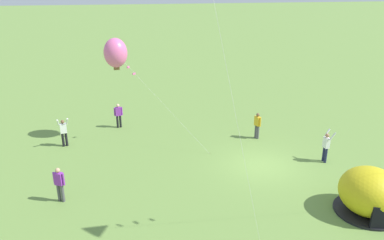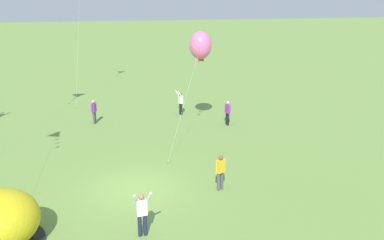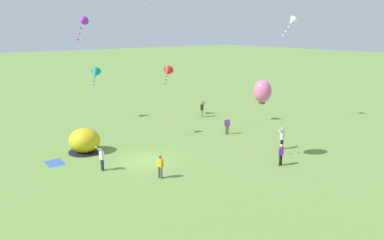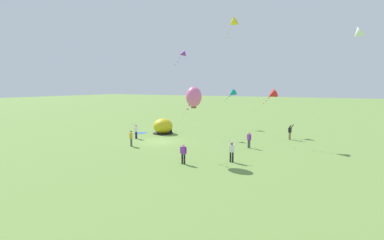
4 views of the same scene
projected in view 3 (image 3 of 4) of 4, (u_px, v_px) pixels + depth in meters
The scene contains 14 objects.
ground_plane at pixel (146, 161), 30.07m from camera, with size 300.00×300.00×0.00m, color olive.
popup_tent at pixel (85, 141), 31.92m from camera, with size 2.81×2.81×2.10m.
picnic_blanket at pixel (55, 163), 29.57m from camera, with size 1.70×1.30×0.01m, color #3359A5.
person_watching_sky at pixel (281, 154), 28.83m from camera, with size 0.29×0.59×1.72m.
person_far_back at pixel (227, 125), 37.29m from camera, with size 0.39×0.53×1.72m.
person_strolling at pixel (102, 158), 27.79m from camera, with size 0.68×0.48×1.89m.
person_near_tent at pixel (202, 109), 44.46m from camera, with size 0.71×0.60×1.89m.
person_with_toddler at pixel (160, 165), 26.34m from camera, with size 0.55×0.37×1.72m.
person_flying_kite at pixel (282, 138), 32.76m from camera, with size 0.54×0.68×1.89m.
kite_white at pixel (292, 22), 40.66m from camera, with size 1.94×5.86×11.64m.
kite_red at pixel (168, 72), 43.67m from camera, with size 5.19×5.77×6.11m.
kite_pink at pixel (262, 91), 29.20m from camera, with size 4.04×5.80×6.46m.
kite_teal at pixel (95, 74), 42.33m from camera, with size 7.26×5.77×6.07m.
kite_purple at pixel (82, 22), 32.44m from camera, with size 3.39×3.77×11.43m.
Camera 3 is at (24.57, -14.70, 10.42)m, focal length 35.00 mm.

